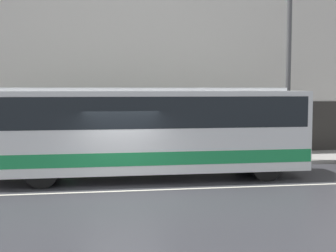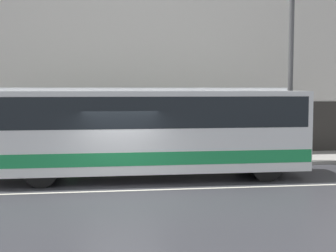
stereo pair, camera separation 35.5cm
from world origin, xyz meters
name	(u,v)px [view 2 (the right image)]	position (x,y,z in m)	size (l,w,h in m)	color
ground_plane	(122,191)	(0.00, 0.00, 0.00)	(60.00, 60.00, 0.00)	#333338
sidewalk	(117,161)	(0.00, 5.60, 0.08)	(60.00, 3.19, 0.15)	gray
building_facade	(115,50)	(0.00, 7.34, 5.03)	(60.00, 0.35, 10.44)	silver
lane_stripe	(122,191)	(0.00, 0.00, 0.00)	(54.00, 0.14, 0.01)	beige
transit_bus	(143,128)	(0.85, 2.00, 1.84)	(11.68, 2.62, 3.27)	white
utility_pole_near	(290,77)	(7.37, 4.44, 3.74)	(0.21, 0.21, 7.17)	#4C4C4F
pedestrian_waiting	(72,144)	(-1.83, 4.64, 0.97)	(0.36, 0.36, 1.74)	#1E5933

